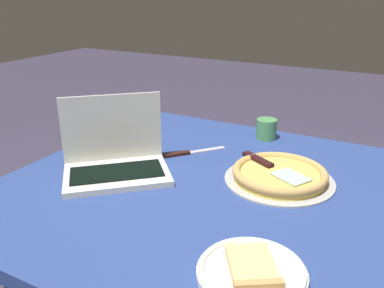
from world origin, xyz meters
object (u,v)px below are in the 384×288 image
(laptop, at_px, (115,158))
(pizza_tray, at_px, (279,175))
(dining_table, at_px, (203,202))
(table_knife, at_px, (188,153))
(drink_cup, at_px, (266,129))
(pizza_plate, at_px, (252,271))

(laptop, bearing_deg, pizza_tray, 21.79)
(dining_table, bearing_deg, pizza_tray, 31.90)
(dining_table, bearing_deg, table_knife, 130.37)
(drink_cup, bearing_deg, laptop, -121.07)
(drink_cup, bearing_deg, table_knife, -124.33)
(pizza_tray, bearing_deg, drink_cup, 114.98)
(dining_table, height_order, pizza_tray, pizza_tray)
(table_knife, bearing_deg, dining_table, -49.63)
(pizza_plate, relative_size, table_knife, 1.18)
(dining_table, distance_m, laptop, 0.30)
(pizza_plate, height_order, table_knife, pizza_plate)
(dining_table, bearing_deg, pizza_plate, -49.96)
(pizza_tray, bearing_deg, dining_table, -148.10)
(laptop, relative_size, pizza_tray, 1.15)
(pizza_tray, bearing_deg, laptop, -158.21)
(pizza_plate, xyz_separation_m, drink_cup, (-0.23, 0.77, 0.02))
(table_knife, height_order, drink_cup, drink_cup)
(table_knife, relative_size, drink_cup, 2.47)
(dining_table, bearing_deg, laptop, -166.36)
(pizza_plate, relative_size, drink_cup, 2.92)
(pizza_tray, distance_m, drink_cup, 0.36)
(table_knife, distance_m, drink_cup, 0.33)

